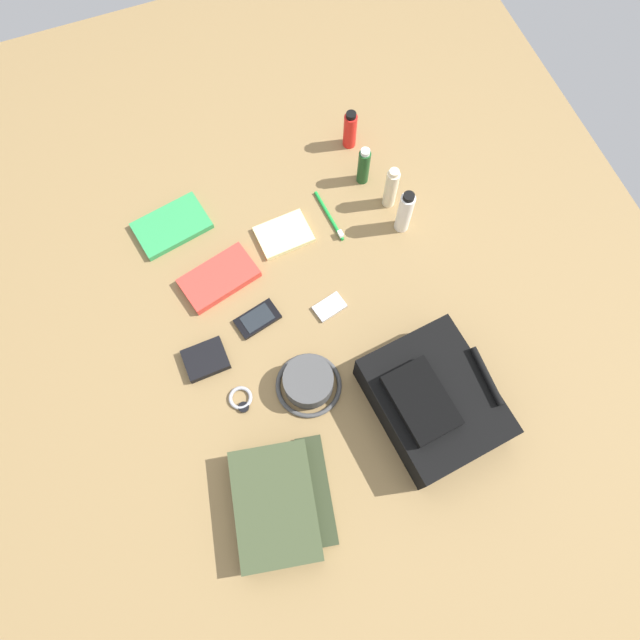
{
  "coord_description": "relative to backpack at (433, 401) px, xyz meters",
  "views": [
    {
      "loc": [
        0.49,
        -0.19,
        1.44
      ],
      "look_at": [
        0.0,
        0.0,
        0.04
      ],
      "focal_mm": 31.72,
      "sensor_mm": 36.0,
      "label": 1
    }
  ],
  "objects": [
    {
      "name": "paperback_novel",
      "position": [
        -0.74,
        -0.48,
        -0.05
      ],
      "size": [
        0.17,
        0.23,
        0.02
      ],
      "color": "#2D934C",
      "rests_on": "ground_plane"
    },
    {
      "name": "wristwatch",
      "position": [
        -0.19,
        -0.45,
        -0.06
      ],
      "size": [
        0.07,
        0.06,
        0.01
      ],
      "color": "#99999E",
      "rests_on": "ground_plane"
    },
    {
      "name": "travel_guidebook",
      "position": [
        -0.53,
        -0.4,
        -0.05
      ],
      "size": [
        0.16,
        0.23,
        0.03
      ],
      "color": "red",
      "rests_on": "ground_plane"
    },
    {
      "name": "wallet",
      "position": [
        -0.32,
        -0.5,
        -0.05
      ],
      "size": [
        0.09,
        0.11,
        0.02
      ],
      "primitive_type": "cube",
      "rotation": [
        0.0,
        0.0,
        0.04
      ],
      "color": "black",
      "rests_on": "ground_plane"
    },
    {
      "name": "backpack",
      "position": [
        0.0,
        0.0,
        0.0
      ],
      "size": [
        0.36,
        0.3,
        0.15
      ],
      "color": "black",
      "rests_on": "ground_plane"
    },
    {
      "name": "ground_plane",
      "position": [
        -0.31,
        -0.18,
        -0.07
      ],
      "size": [
        2.64,
        2.02,
        0.02
      ],
      "primitive_type": "cube",
      "color": "olive",
      "rests_on": "ground"
    },
    {
      "name": "notepad",
      "position": [
        -0.6,
        -0.18,
        -0.05
      ],
      "size": [
        0.12,
        0.16,
        0.02
      ],
      "primitive_type": "cube",
      "rotation": [
        0.0,
        0.0,
        0.07
      ],
      "color": "beige",
      "rests_on": "ground_plane"
    },
    {
      "name": "media_player",
      "position": [
        -0.34,
        -0.14,
        -0.06
      ],
      "size": [
        0.07,
        0.09,
        0.01
      ],
      "color": "#B7B7BC",
      "rests_on": "ground_plane"
    },
    {
      "name": "toiletry_pouch",
      "position": [
        0.09,
        -0.44,
        -0.03
      ],
      "size": [
        0.3,
        0.28,
        0.07
      ],
      "color": "#384228",
      "rests_on": "ground_plane"
    },
    {
      "name": "cell_phone",
      "position": [
        -0.38,
        -0.34,
        -0.06
      ],
      "size": [
        0.09,
        0.13,
        0.01
      ],
      "color": "black",
      "rests_on": "ground_plane"
    },
    {
      "name": "shampoo_bottle",
      "position": [
        -0.7,
        0.1,
        0.0
      ],
      "size": [
        0.04,
        0.04,
        0.14
      ],
      "color": "#19471E",
      "rests_on": "ground_plane"
    },
    {
      "name": "sunscreen_spray",
      "position": [
        -0.83,
        0.11,
        0.0
      ],
      "size": [
        0.04,
        0.04,
        0.13
      ],
      "color": "red",
      "rests_on": "ground_plane"
    },
    {
      "name": "bucket_hat",
      "position": [
        -0.16,
        -0.27,
        -0.03
      ],
      "size": [
        0.17,
        0.17,
        0.07
      ],
      "color": "#454545",
      "rests_on": "ground_plane"
    },
    {
      "name": "toothbrush",
      "position": [
        -0.6,
        -0.04,
        -0.06
      ],
      "size": [
        0.18,
        0.03,
        0.02
      ],
      "color": "#198C33",
      "rests_on": "ground_plane"
    },
    {
      "name": "toothpaste_tube",
      "position": [
        -0.51,
        0.15,
        0.02
      ],
      "size": [
        0.04,
        0.04,
        0.16
      ],
      "color": "white",
      "rests_on": "ground_plane"
    },
    {
      "name": "lotion_bottle",
      "position": [
        -0.6,
        0.14,
        0.01
      ],
      "size": [
        0.04,
        0.04,
        0.16
      ],
      "color": "beige",
      "rests_on": "ground_plane"
    }
  ]
}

